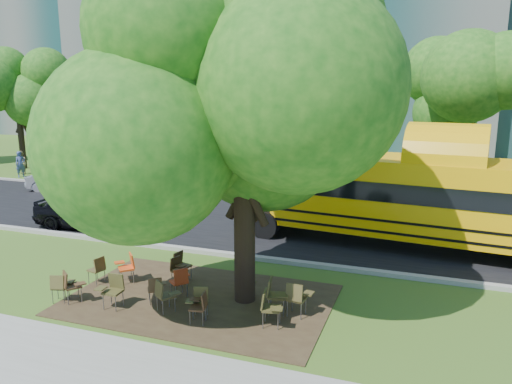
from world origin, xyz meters
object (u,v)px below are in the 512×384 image
at_px(chair_6, 200,304).
at_px(chair_12, 244,278).
at_px(pedestrian_a, 20,164).
at_px(pedestrian_b, 21,163).
at_px(chair_8, 98,267).
at_px(chair_15, 178,268).
at_px(chair_14, 275,293).
at_px(chair_3, 113,288).
at_px(chair_4, 164,293).
at_px(chair_5, 199,299).
at_px(chair_11, 180,279).
at_px(chair_2, 156,287).
at_px(chair_7, 269,305).
at_px(school_bus, 439,199).
at_px(main_tree, 244,108).
at_px(bg_car_red, 135,189).
at_px(chair_10, 181,263).
at_px(bg_car_silver, 62,181).
at_px(black_car, 90,210).
at_px(chair_1, 70,284).
at_px(chair_13, 297,296).
at_px(chair_0, 60,285).
at_px(chair_9, 128,265).

height_order(chair_6, chair_12, chair_12).
xyz_separation_m(pedestrian_a, pedestrian_b, (-0.67, 0.76, -0.05)).
distance_m(chair_8, chair_15, 2.34).
height_order(chair_14, pedestrian_a, pedestrian_a).
distance_m(chair_3, chair_4, 1.42).
xyz_separation_m(chair_5, pedestrian_b, (-19.77, 14.54, 0.28)).
distance_m(chair_3, chair_11, 1.78).
xyz_separation_m(chair_2, chair_4, (0.48, -0.40, 0.06)).
bearing_deg(chair_12, chair_14, 91.16).
height_order(chair_5, chair_7, chair_7).
distance_m(school_bus, chair_12, 7.80).
bearing_deg(main_tree, chair_11, -167.13).
relative_size(chair_2, bg_car_red, 0.15).
distance_m(chair_3, chair_10, 2.39).
height_order(chair_10, chair_15, chair_10).
relative_size(chair_5, chair_7, 0.85).
distance_m(main_tree, chair_3, 5.74).
bearing_deg(chair_3, main_tree, -155.87).
relative_size(chair_4, chair_15, 1.06).
relative_size(chair_2, bg_car_silver, 0.21).
distance_m(chair_11, bg_car_silver, 16.30).
xyz_separation_m(chair_4, chair_11, (-0.07, 0.99, -0.00)).
relative_size(chair_3, pedestrian_b, 0.60).
relative_size(chair_15, black_car, 0.18).
xyz_separation_m(chair_3, pedestrian_b, (-17.41, 14.79, 0.20)).
relative_size(chair_5, chair_8, 0.96).
height_order(chair_1, bg_car_red, bg_car_red).
relative_size(chair_5, chair_13, 0.85).
xyz_separation_m(chair_5, chair_14, (1.71, 0.81, 0.10)).
bearing_deg(school_bus, bg_car_red, 175.75).
height_order(chair_11, chair_15, chair_11).
bearing_deg(chair_0, chair_14, -3.16).
bearing_deg(chair_15, pedestrian_a, -109.97).
bearing_deg(chair_4, chair_11, 128.61).
bearing_deg(chair_11, chair_9, 117.14).
relative_size(school_bus, chair_7, 14.43).
distance_m(chair_2, chair_4, 0.63).
distance_m(school_bus, chair_1, 12.10).
bearing_deg(pedestrian_b, chair_10, 2.69).
bearing_deg(chair_13, bg_car_silver, 151.95).
relative_size(chair_2, pedestrian_a, 0.47).
bearing_deg(pedestrian_a, chair_6, -98.27).
xyz_separation_m(chair_7, chair_10, (-3.38, 1.92, -0.03)).
distance_m(chair_6, chair_7, 1.69).
bearing_deg(chair_5, bg_car_silver, -54.30).
relative_size(chair_0, chair_1, 0.91).
xyz_separation_m(bg_car_silver, bg_car_red, (5.45, -1.22, 0.13)).
height_order(chair_9, chair_13, chair_13).
bearing_deg(chair_15, chair_10, -155.81).
height_order(chair_3, chair_11, chair_3).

